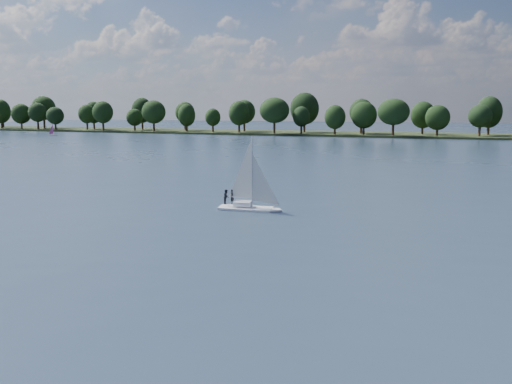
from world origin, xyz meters
TOP-DOWN VIEW (x-y plane):
  - ground at (0.00, 100.00)m, footprint 700.00×700.00m
  - far_shore at (0.00, 212.00)m, footprint 660.00×40.00m
  - sailboat at (-3.75, 36.77)m, footprint 6.16×2.28m
  - dinghy_pink at (-142.57, 162.44)m, footprint 2.98×2.96m
  - treeline at (-10.13, 208.16)m, footprint 562.72×74.32m

SIDE VIEW (x-z plane):
  - ground at x=0.00m, z-range 0.00..0.00m
  - far_shore at x=0.00m, z-range -0.75..0.75m
  - dinghy_pink at x=-142.57m, z-range -1.27..3.55m
  - sailboat at x=-3.75m, z-range -1.75..6.18m
  - treeline at x=-10.13m, z-range -1.25..17.50m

